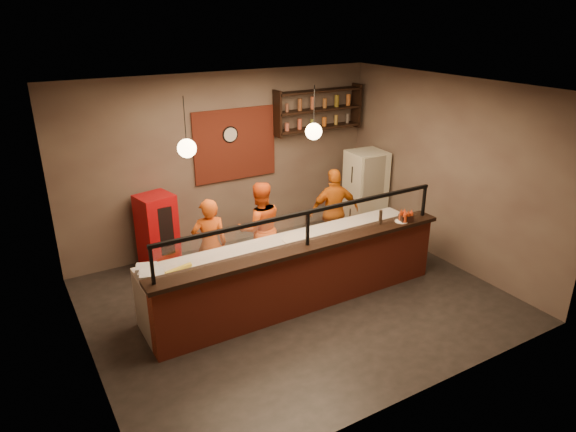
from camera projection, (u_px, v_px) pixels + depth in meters
floor at (296, 300)px, 7.93m from camera, size 6.00×6.00×0.00m
ceiling at (297, 89)px, 6.74m from camera, size 6.00×6.00×0.00m
wall_back at (225, 162)px, 9.33m from camera, size 6.00×0.00×6.00m
wall_left at (75, 249)px, 5.92m from camera, size 0.00×5.00×5.00m
wall_right at (447, 172)px, 8.75m from camera, size 0.00×5.00×5.00m
wall_front at (422, 275)px, 5.33m from camera, size 6.00×0.00×6.00m
brick_patch at (235, 145)px, 9.29m from camera, size 1.60×0.04×1.30m
service_counter at (307, 279)px, 7.50m from camera, size 4.60×0.25×1.00m
counter_ledge at (307, 247)px, 7.31m from camera, size 4.70×0.37×0.06m
worktop_cabinet at (289, 270)px, 7.93m from camera, size 4.60×0.75×0.85m
worktop at (289, 244)px, 7.76m from camera, size 4.60×0.75×0.05m
sneeze_guard at (308, 225)px, 7.18m from camera, size 4.50×0.05×0.52m
wall_shelving at (318, 110)px, 9.78m from camera, size 1.84×0.28×0.85m
wall_clock at (230, 134)px, 9.16m from camera, size 0.30×0.04×0.30m
pendant_left at (187, 148)px, 6.43m from camera, size 0.24×0.24×0.77m
pendant_right at (314, 131)px, 7.33m from camera, size 0.24×0.24×0.77m
cook_left at (210, 245)px, 7.99m from camera, size 0.62×0.47×1.52m
cook_mid at (260, 228)px, 8.50m from camera, size 0.89×0.75×1.60m
cook_right at (334, 211)px, 9.26m from camera, size 0.99×0.60×1.58m
fridge at (365, 192)px, 10.16m from camera, size 0.73×0.68×1.64m
red_cooler at (157, 232)px, 8.72m from camera, size 0.66×0.63×1.32m
pizza_dough at (298, 239)px, 7.86m from camera, size 0.61×0.61×0.01m
prep_tub_a at (150, 275)px, 6.65m from camera, size 0.34×0.32×0.14m
prep_tub_b at (147, 270)px, 6.78m from camera, size 0.33×0.29×0.13m
prep_tub_c at (152, 277)px, 6.58m from camera, size 0.36×0.32×0.15m
rolling_pin at (179, 269)px, 6.88m from camera, size 0.40×0.17×0.07m
condiment_caddy at (406, 218)px, 8.08m from camera, size 0.23×0.20×0.11m
pepper_mill at (381, 217)px, 7.96m from camera, size 0.06×0.06×0.23m
small_plate at (401, 221)px, 8.08m from camera, size 0.23×0.23×0.01m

